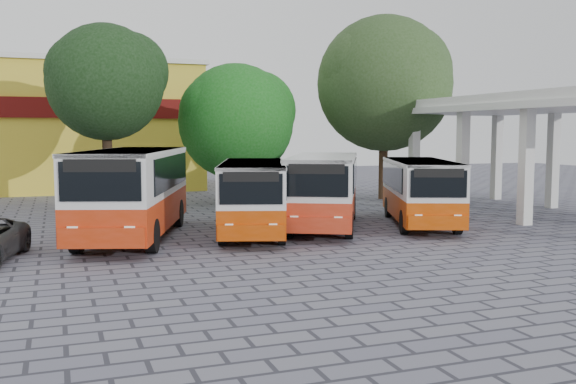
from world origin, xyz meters
name	(u,v)px	position (x,y,z in m)	size (l,w,h in m)	color
ground	(373,243)	(0.00, 0.00, 0.00)	(90.00, 90.00, 0.00)	slate
terminal_shelter	(543,106)	(10.50, 4.00, 4.91)	(6.80, 15.80, 5.40)	silver
shophouse_block	(40,126)	(-11.00, 25.99, 4.16)	(20.40, 10.40, 8.30)	gold
bus_far_left	(133,187)	(-7.53, 3.83, 1.82)	(5.25, 9.30, 3.15)	#B22909
bus_centre_left	(253,193)	(-3.24, 3.35, 1.54)	(4.39, 7.87, 2.67)	#AF3500
bus_centre_right	(324,186)	(-0.17, 3.87, 1.65)	(5.70, 8.51, 2.85)	#B62D13
bus_far_right	(420,188)	(3.79, 3.20, 1.52)	(4.76, 7.82, 2.63)	#B53900
tree_left	(107,79)	(-7.66, 12.86, 6.32)	(5.85, 5.57, 8.93)	#2F2115
tree_middle	(237,118)	(-0.92, 13.91, 4.53)	(6.44, 6.13, 7.40)	#382516
tree_right	(386,79)	(7.38, 12.90, 6.71)	(7.91, 7.53, 10.23)	#49301E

